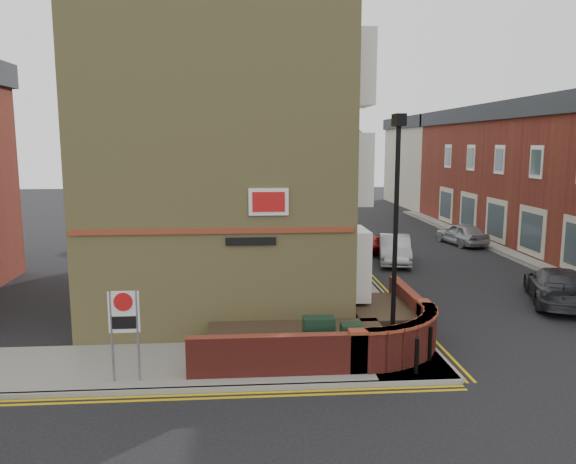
{
  "coord_description": "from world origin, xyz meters",
  "views": [
    {
      "loc": [
        -2.13,
        -12.39,
        5.73
      ],
      "look_at": [
        -0.88,
        4.0,
        3.11
      ],
      "focal_mm": 35.0,
      "sensor_mm": 36.0,
      "label": 1
    }
  ],
  "objects_px": {
    "lamppost": "(395,239)",
    "utility_cabinet_large": "(319,340)",
    "zone_sign": "(124,319)",
    "silver_car_near": "(395,249)"
  },
  "relations": [
    {
      "from": "lamppost",
      "to": "silver_car_near",
      "type": "bearing_deg",
      "value": 74.69
    },
    {
      "from": "lamppost",
      "to": "silver_car_near",
      "type": "relative_size",
      "value": 1.57
    },
    {
      "from": "utility_cabinet_large",
      "to": "zone_sign",
      "type": "distance_m",
      "value": 4.86
    },
    {
      "from": "silver_car_near",
      "to": "lamppost",
      "type": "bearing_deg",
      "value": -93.15
    },
    {
      "from": "utility_cabinet_large",
      "to": "silver_car_near",
      "type": "distance_m",
      "value": 13.41
    },
    {
      "from": "lamppost",
      "to": "zone_sign",
      "type": "distance_m",
      "value": 6.85
    },
    {
      "from": "zone_sign",
      "to": "silver_car_near",
      "type": "relative_size",
      "value": 0.55
    },
    {
      "from": "zone_sign",
      "to": "silver_car_near",
      "type": "distance_m",
      "value": 16.53
    },
    {
      "from": "utility_cabinet_large",
      "to": "zone_sign",
      "type": "bearing_deg",
      "value": -170.31
    },
    {
      "from": "lamppost",
      "to": "utility_cabinet_large",
      "type": "distance_m",
      "value": 3.24
    }
  ]
}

